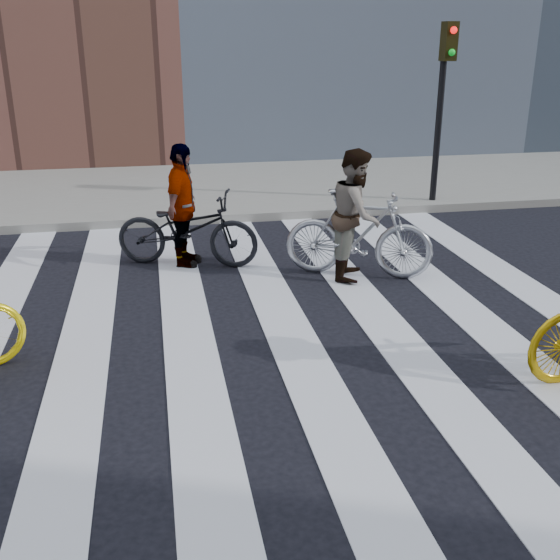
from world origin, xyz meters
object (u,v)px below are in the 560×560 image
object	(u,v)px
bike_silver_mid	(359,234)
rider_rear	(182,206)
traffic_signal	(444,84)
bike_dark_rear	(187,229)
rider_mid	(356,214)

from	to	relation	value
bike_silver_mid	rider_rear	size ratio (longest dim) A/B	1.14
traffic_signal	rider_rear	bearing A→B (deg)	-153.38
bike_dark_rear	rider_rear	distance (m)	0.34
bike_dark_rear	traffic_signal	bearing A→B (deg)	-44.44
bike_silver_mid	rider_rear	bearing A→B (deg)	91.82
bike_silver_mid	rider_mid	world-z (taller)	rider_mid
traffic_signal	rider_mid	distance (m)	4.46
rider_mid	rider_rear	distance (m)	2.41
bike_dark_rear	rider_rear	size ratio (longest dim) A/B	1.17
bike_silver_mid	bike_dark_rear	xyz separation A→B (m)	(-2.24, 0.91, -0.06)
bike_silver_mid	traffic_signal	bearing A→B (deg)	-14.08
bike_dark_rear	rider_rear	bearing A→B (deg)	108.70
bike_silver_mid	bike_dark_rear	size ratio (longest dim) A/B	0.98
rider_rear	traffic_signal	bearing A→B (deg)	-44.67
bike_dark_rear	rider_mid	size ratio (longest dim) A/B	1.17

